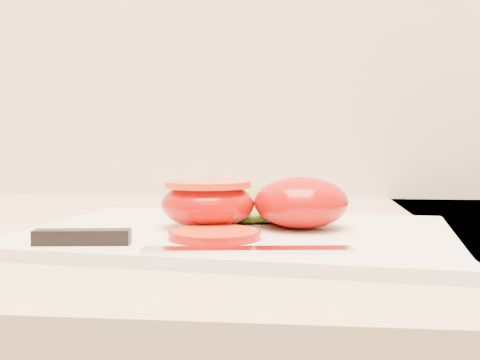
# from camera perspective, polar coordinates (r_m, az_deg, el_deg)

# --- Properties ---
(cutting_board) EXTENTS (0.41, 0.32, 0.01)m
(cutting_board) POSITION_cam_1_polar(r_m,az_deg,el_deg) (0.56, -0.11, -5.19)
(cutting_board) COLOR white
(cutting_board) RESTS_ON counter
(tomato_half_dome) EXTENTS (0.09, 0.09, 0.05)m
(tomato_half_dome) POSITION_cam_1_polar(r_m,az_deg,el_deg) (0.56, 5.79, -2.13)
(tomato_half_dome) COLOR #B60500
(tomato_half_dome) RESTS_ON cutting_board
(tomato_half_cut) EXTENTS (0.09, 0.09, 0.04)m
(tomato_half_cut) POSITION_cam_1_polar(r_m,az_deg,el_deg) (0.57, -3.06, -2.10)
(tomato_half_cut) COLOR #B60500
(tomato_half_cut) RESTS_ON cutting_board
(tomato_slice_0) EXTENTS (0.07, 0.07, 0.01)m
(tomato_slice_0) POSITION_cam_1_polar(r_m,az_deg,el_deg) (0.51, -2.43, -5.18)
(tomato_slice_0) COLOR #FB541E
(tomato_slice_0) RESTS_ON cutting_board
(lettuce_leaf_0) EXTENTS (0.18, 0.15, 0.03)m
(lettuce_leaf_0) POSITION_cam_1_polar(r_m,az_deg,el_deg) (0.64, 0.14, -2.30)
(lettuce_leaf_0) COLOR #70A52B
(lettuce_leaf_0) RESTS_ON cutting_board
(lettuce_leaf_1) EXTENTS (0.14, 0.13, 0.03)m
(lettuce_leaf_1) POSITION_cam_1_polar(r_m,az_deg,el_deg) (0.63, 4.48, -2.51)
(lettuce_leaf_1) COLOR #70A52B
(lettuce_leaf_1) RESTS_ON cutting_board
(knife) EXTENTS (0.25, 0.05, 0.01)m
(knife) POSITION_cam_1_polar(r_m,az_deg,el_deg) (0.47, -9.03, -5.82)
(knife) COLOR silver
(knife) RESTS_ON cutting_board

